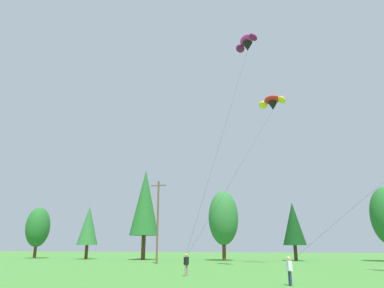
{
  "coord_description": "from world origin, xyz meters",
  "views": [
    {
      "loc": [
        4.12,
        -1.98,
        2.37
      ],
      "look_at": [
        -1.9,
        21.55,
        9.32
      ],
      "focal_mm": 33.0,
      "sensor_mm": 36.0,
      "label": 1
    }
  ],
  "objects_px": {
    "kite_flyer_near": "(186,263)",
    "parafoil_kite_high_red_yellow": "(272,103)",
    "utility_pole": "(158,219)",
    "parafoil_kite_far_magenta": "(247,43)",
    "kite_flyer_mid": "(289,268)"
  },
  "relations": [
    {
      "from": "kite_flyer_near",
      "to": "parafoil_kite_high_red_yellow",
      "type": "height_order",
      "value": "parafoil_kite_high_red_yellow"
    },
    {
      "from": "utility_pole",
      "to": "parafoil_kite_far_magenta",
      "type": "distance_m",
      "value": 25.19
    },
    {
      "from": "kite_flyer_mid",
      "to": "parafoil_kite_high_red_yellow",
      "type": "bearing_deg",
      "value": 91.44
    },
    {
      "from": "kite_flyer_near",
      "to": "parafoil_kite_high_red_yellow",
      "type": "bearing_deg",
      "value": 66.72
    },
    {
      "from": "kite_flyer_mid",
      "to": "parafoil_kite_far_magenta",
      "type": "xyz_separation_m",
      "value": [
        -2.96,
        14.05,
        24.42
      ]
    },
    {
      "from": "parafoil_kite_high_red_yellow",
      "to": "parafoil_kite_far_magenta",
      "type": "bearing_deg",
      "value": -106.7
    },
    {
      "from": "parafoil_kite_high_red_yellow",
      "to": "parafoil_kite_far_magenta",
      "type": "relative_size",
      "value": 0.82
    },
    {
      "from": "kite_flyer_mid",
      "to": "parafoil_kite_high_red_yellow",
      "type": "xyz_separation_m",
      "value": [
        -0.55,
        22.07,
        19.83
      ]
    },
    {
      "from": "utility_pole",
      "to": "parafoil_kite_high_red_yellow",
      "type": "bearing_deg",
      "value": 0.44
    },
    {
      "from": "kite_flyer_mid",
      "to": "parafoil_kite_far_magenta",
      "type": "distance_m",
      "value": 28.33
    },
    {
      "from": "kite_flyer_near",
      "to": "parafoil_kite_high_red_yellow",
      "type": "relative_size",
      "value": 0.08
    },
    {
      "from": "parafoil_kite_high_red_yellow",
      "to": "kite_flyer_near",
      "type": "bearing_deg",
      "value": -113.28
    },
    {
      "from": "parafoil_kite_high_red_yellow",
      "to": "kite_flyer_mid",
      "type": "bearing_deg",
      "value": -88.56
    },
    {
      "from": "kite_flyer_near",
      "to": "utility_pole",
      "type": "bearing_deg",
      "value": 116.95
    },
    {
      "from": "parafoil_kite_far_magenta",
      "to": "utility_pole",
      "type": "bearing_deg",
      "value": 149.61
    }
  ]
}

